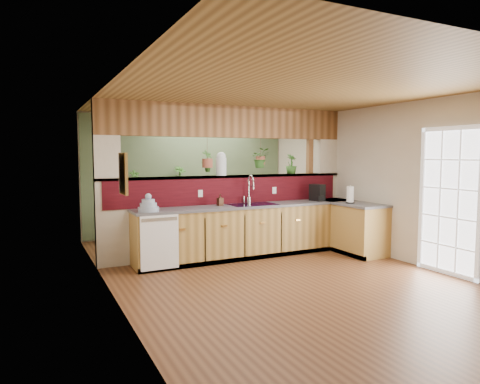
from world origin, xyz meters
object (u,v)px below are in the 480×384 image
coffee_maker (318,193)px  paper_towel (350,195)px  soap_dispenser (220,200)px  glass_jar (221,164)px  shelving_console (158,215)px  dish_stack (148,206)px  faucet (250,188)px

coffee_maker → paper_towel: (0.28, -0.57, 0.00)m
soap_dispenser → paper_towel: size_ratio=0.61×
glass_jar → shelving_console: bearing=108.1°
dish_stack → paper_towel: 3.50m
coffee_maker → dish_stack: bearing=168.4°
faucet → paper_towel: faucet is taller
soap_dispenser → dish_stack: bearing=-171.5°
faucet → coffee_maker: (1.32, -0.19, -0.13)m
dish_stack → glass_jar: size_ratio=0.77×
faucet → glass_jar: glass_jar is taller
dish_stack → coffee_maker: (3.18, 0.08, 0.06)m
glass_jar → dish_stack: bearing=-160.8°
faucet → shelving_console: 2.47m
dish_stack → shelving_console: 2.57m
dish_stack → shelving_console: bearing=71.5°
soap_dispenser → coffee_maker: bearing=-3.2°
paper_towel → soap_dispenser: bearing=162.8°
shelving_console → soap_dispenser: bearing=-74.8°
dish_stack → paper_towel: size_ratio=0.99×
soap_dispenser → coffee_maker: (1.92, -0.11, 0.04)m
faucet → glass_jar: (-0.45, 0.22, 0.43)m
dish_stack → paper_towel: (3.46, -0.49, 0.06)m
faucet → dish_stack: bearing=-171.7°
dish_stack → coffee_maker: 3.18m
soap_dispenser → paper_towel: (2.20, -0.68, 0.05)m
faucet → soap_dispenser: 0.64m
faucet → paper_towel: bearing=-25.6°
paper_towel → glass_jar: glass_jar is taller
shelving_console → faucet: bearing=-59.9°
soap_dispenser → glass_jar: (0.16, 0.31, 0.60)m
dish_stack → soap_dispenser: size_ratio=1.61×
soap_dispenser → shelving_console: soap_dispenser is taller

